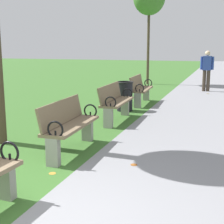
{
  "coord_description": "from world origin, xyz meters",
  "views": [
    {
      "loc": [
        1.99,
        -2.32,
        1.82
      ],
      "look_at": [
        -0.05,
        3.71,
        0.55
      ],
      "focal_mm": 53.12,
      "sensor_mm": 36.0,
      "label": 1
    }
  ],
  "objects_px": {
    "park_bench_3": "(115,101)",
    "trash_bin": "(125,96)",
    "park_bench_2": "(69,125)",
    "park_bench_4": "(141,89)",
    "pedestrian_walking": "(207,69)"
  },
  "relations": [
    {
      "from": "park_bench_4",
      "to": "pedestrian_walking",
      "type": "distance_m",
      "value": 4.12
    },
    {
      "from": "park_bench_3",
      "to": "pedestrian_walking",
      "type": "distance_m",
      "value": 6.54
    },
    {
      "from": "park_bench_4",
      "to": "pedestrian_walking",
      "type": "height_order",
      "value": "pedestrian_walking"
    },
    {
      "from": "park_bench_2",
      "to": "park_bench_3",
      "type": "bearing_deg",
      "value": 90.0
    },
    {
      "from": "pedestrian_walking",
      "to": "trash_bin",
      "type": "xyz_separation_m",
      "value": [
        -1.97,
        -4.94,
        -0.5
      ]
    },
    {
      "from": "park_bench_2",
      "to": "pedestrian_walking",
      "type": "xyz_separation_m",
      "value": [
        1.82,
        8.84,
        0.44
      ]
    },
    {
      "from": "pedestrian_walking",
      "to": "park_bench_4",
      "type": "bearing_deg",
      "value": -116.41
    },
    {
      "from": "park_bench_2",
      "to": "pedestrian_walking",
      "type": "height_order",
      "value": "pedestrian_walking"
    },
    {
      "from": "trash_bin",
      "to": "park_bench_4",
      "type": "bearing_deg",
      "value": 83.41
    },
    {
      "from": "park_bench_2",
      "to": "park_bench_4",
      "type": "bearing_deg",
      "value": 90.0
    },
    {
      "from": "trash_bin",
      "to": "park_bench_3",
      "type": "bearing_deg",
      "value": -83.65
    },
    {
      "from": "park_bench_3",
      "to": "trash_bin",
      "type": "distance_m",
      "value": 1.33
    },
    {
      "from": "park_bench_2",
      "to": "trash_bin",
      "type": "distance_m",
      "value": 3.9
    },
    {
      "from": "park_bench_4",
      "to": "pedestrian_walking",
      "type": "bearing_deg",
      "value": 63.59
    },
    {
      "from": "park_bench_3",
      "to": "trash_bin",
      "type": "bearing_deg",
      "value": 96.35
    }
  ]
}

